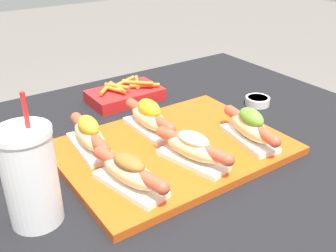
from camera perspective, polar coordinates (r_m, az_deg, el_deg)
The scene contains 9 objects.
serving_tray at distance 0.90m, azimuth 0.73°, elevation -3.27°, with size 0.50×0.37×0.02m.
hot_dog_0 at distance 0.74m, azimuth -5.62°, elevation -6.70°, with size 0.09×0.20×0.07m.
hot_dog_1 at distance 0.81m, azimuth 3.64°, elevation -3.25°, with size 0.10×0.19×0.07m.
hot_dog_2 at distance 0.91m, azimuth 11.85°, elevation -0.15°, with size 0.08×0.20×0.08m.
hot_dog_3 at distance 0.87m, azimuth -11.34°, elevation -1.31°, with size 0.07×0.20×0.08m.
hot_dog_4 at distance 0.94m, azimuth -2.72°, elevation 1.26°, with size 0.06×0.20×0.08m.
sauce_bowl at distance 1.16m, azimuth 12.86°, elevation 3.62°, with size 0.07×0.07×0.02m.
drink_cup at distance 0.70m, azimuth -19.34°, elevation -6.96°, with size 0.09×0.09×0.24m.
fries_basket at distance 1.16m, azimuth -6.23°, elevation 4.59°, with size 0.21×0.13×0.06m.
Camera 1 is at (-0.48, -0.64, 1.22)m, focal length 42.00 mm.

